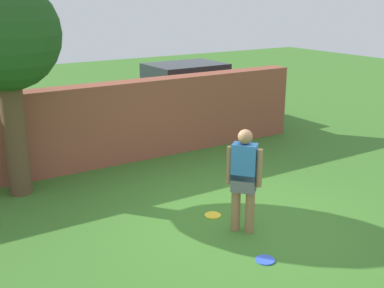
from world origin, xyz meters
TOP-DOWN VIEW (x-y plane):
  - ground_plane at (0.00, 0.00)m, footprint 40.00×40.00m
  - brick_wall at (-1.50, 3.74)m, footprint 11.53×0.50m
  - tree at (-2.59, 3.03)m, footprint 1.90×1.90m
  - person at (-0.08, -0.32)m, footprint 0.40×0.44m
  - car at (2.50, 5.56)m, footprint 4.23×1.98m
  - frisbee_blue at (-0.36, -1.19)m, footprint 0.27×0.27m
  - frisbee_yellow at (-0.17, 0.36)m, footprint 0.27×0.27m

SIDE VIEW (x-z plane):
  - ground_plane at x=0.00m, z-range 0.00..0.00m
  - frisbee_blue at x=-0.36m, z-range 0.00..0.02m
  - frisbee_yellow at x=-0.17m, z-range 0.00..0.02m
  - car at x=2.50m, z-range 0.00..1.72m
  - brick_wall at x=-1.50m, z-range 0.00..1.73m
  - person at x=-0.08m, z-range 0.09..1.71m
  - tree at x=-2.59m, z-range 0.86..4.66m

